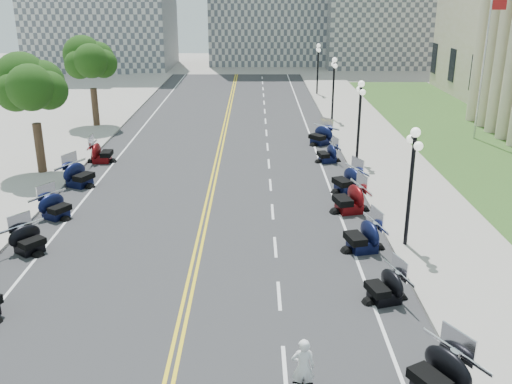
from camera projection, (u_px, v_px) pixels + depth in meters
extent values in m
plane|color=gray|center=(188.00, 296.00, 19.98)|extent=(160.00, 160.00, 0.00)
cube|color=#333335|center=(210.00, 197.00, 29.40)|extent=(16.00, 90.00, 0.01)
cube|color=yellow|center=(207.00, 197.00, 29.40)|extent=(0.12, 90.00, 0.00)
cube|color=yellow|center=(212.00, 197.00, 29.40)|extent=(0.12, 90.00, 0.00)
cube|color=white|center=(333.00, 197.00, 29.40)|extent=(0.12, 90.00, 0.00)
cube|color=white|center=(86.00, 197.00, 29.39)|extent=(0.12, 90.00, 0.00)
cube|color=white|center=(285.00, 367.00, 16.21)|extent=(0.12, 2.00, 0.00)
cube|color=white|center=(279.00, 296.00, 19.98)|extent=(0.12, 2.00, 0.00)
cube|color=white|center=(275.00, 247.00, 23.75)|extent=(0.12, 2.00, 0.00)
cube|color=white|center=(273.00, 212.00, 27.52)|extent=(0.12, 2.00, 0.00)
cube|color=white|center=(270.00, 185.00, 31.28)|extent=(0.12, 2.00, 0.00)
cube|color=white|center=(269.00, 164.00, 35.05)|extent=(0.12, 2.00, 0.00)
cube|color=white|center=(268.00, 147.00, 38.82)|extent=(0.12, 2.00, 0.00)
cube|color=white|center=(266.00, 133.00, 42.58)|extent=(0.12, 2.00, 0.00)
cube|color=white|center=(266.00, 121.00, 46.35)|extent=(0.12, 2.00, 0.00)
cube|color=white|center=(265.00, 111.00, 50.12)|extent=(0.12, 2.00, 0.00)
cube|color=white|center=(264.00, 103.00, 53.89)|extent=(0.12, 2.00, 0.00)
cube|color=white|center=(264.00, 95.00, 57.65)|extent=(0.12, 2.00, 0.00)
cube|color=white|center=(263.00, 89.00, 61.42)|extent=(0.12, 2.00, 0.00)
cube|color=white|center=(263.00, 83.00, 65.19)|extent=(0.12, 2.00, 0.00)
cube|color=white|center=(262.00, 78.00, 68.95)|extent=(0.12, 2.00, 0.00)
cube|color=#9E9991|center=(413.00, 196.00, 29.39)|extent=(5.00, 90.00, 0.15)
cube|color=#9E9991|center=(6.00, 196.00, 29.36)|extent=(5.00, 90.00, 0.15)
cube|color=#356023|center=(488.00, 154.00, 36.94)|extent=(9.00, 60.00, 0.10)
imported|color=silver|center=(304.00, 343.00, 14.08)|extent=(0.60, 0.40, 1.65)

